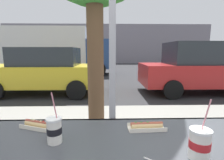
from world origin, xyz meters
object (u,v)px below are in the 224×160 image
(parked_car_yellow, at_px, (45,71))
(soda_cup_right, at_px, (200,144))
(hotdog_tray_near, at_px, (147,126))
(box_truck, at_px, (58,50))
(soda_cup_left, at_px, (54,130))
(hotdog_tray_far, at_px, (38,124))
(parked_car_red, at_px, (199,68))

(parked_car_yellow, bearing_deg, soda_cup_right, -63.54)
(hotdog_tray_near, distance_m, box_truck, 11.30)
(hotdog_tray_near, xyz_separation_m, parked_car_yellow, (-2.56, 5.18, -0.18))
(soda_cup_left, relative_size, box_truck, 0.04)
(hotdog_tray_far, xyz_separation_m, parked_car_red, (3.95, 5.14, -0.10))
(soda_cup_left, bearing_deg, parked_car_red, 54.80)
(hotdog_tray_near, bearing_deg, soda_cup_left, -164.61)
(parked_car_yellow, xyz_separation_m, box_truck, (-1.09, 5.50, 0.82))
(parked_car_red, xyz_separation_m, box_truck, (-6.84, 5.50, 0.74))
(hotdog_tray_far, bearing_deg, soda_cup_right, -21.60)
(parked_car_yellow, bearing_deg, box_truck, 101.23)
(hotdog_tray_far, distance_m, parked_car_red, 6.48)
(soda_cup_right, distance_m, hotdog_tray_near, 0.38)
(soda_cup_left, xyz_separation_m, soda_cup_right, (0.76, -0.17, 0.00))
(hotdog_tray_near, bearing_deg, soda_cup_right, -60.49)
(hotdog_tray_far, xyz_separation_m, parked_car_yellow, (-1.80, 5.14, -0.18))
(hotdog_tray_far, relative_size, parked_car_red, 0.06)
(soda_cup_left, xyz_separation_m, hotdog_tray_near, (0.57, 0.16, -0.05))
(soda_cup_left, distance_m, parked_car_red, 6.54)
(parked_car_yellow, bearing_deg, hotdog_tray_near, -63.74)
(hotdog_tray_far, bearing_deg, box_truck, 105.23)
(soda_cup_left, relative_size, hotdog_tray_near, 1.19)
(soda_cup_left, relative_size, soda_cup_right, 0.99)
(soda_cup_left, relative_size, parked_car_yellow, 0.07)
(parked_car_yellow, xyz_separation_m, parked_car_red, (5.75, 0.00, 0.08))
(soda_cup_left, distance_m, hotdog_tray_near, 0.60)
(parked_car_red, relative_size, box_truck, 0.61)
(soda_cup_left, height_order, hotdog_tray_near, soda_cup_left)
(hotdog_tray_far, distance_m, box_truck, 11.04)
(soda_cup_right, bearing_deg, parked_car_yellow, 116.46)
(parked_car_yellow, height_order, parked_car_red, parked_car_red)
(soda_cup_right, relative_size, hotdog_tray_near, 1.20)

